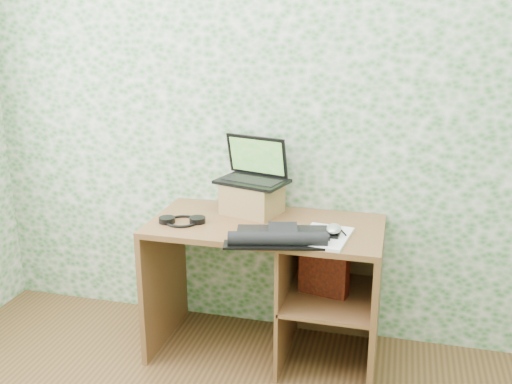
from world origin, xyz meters
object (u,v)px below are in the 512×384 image
(riser, at_px, (252,198))
(laptop, at_px, (254,171))
(desk, at_px, (281,270))
(notepad, at_px, (325,237))
(keyboard, at_px, (280,236))

(riser, height_order, laptop, laptop)
(desk, height_order, notepad, notepad)
(desk, bearing_deg, laptop, 140.58)
(riser, distance_m, notepad, 0.52)
(desk, distance_m, laptop, 0.55)
(riser, relative_size, keyboard, 0.55)
(desk, distance_m, riser, 0.42)
(desk, bearing_deg, notepad, -32.46)
(riser, distance_m, keyboard, 0.44)
(riser, height_order, keyboard, riser)
(laptop, xyz_separation_m, notepad, (0.44, -0.31, -0.22))
(desk, xyz_separation_m, keyboard, (0.05, -0.25, 0.29))
(keyboard, distance_m, notepad, 0.22)
(desk, relative_size, keyboard, 2.34)
(riser, bearing_deg, notepad, -32.11)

